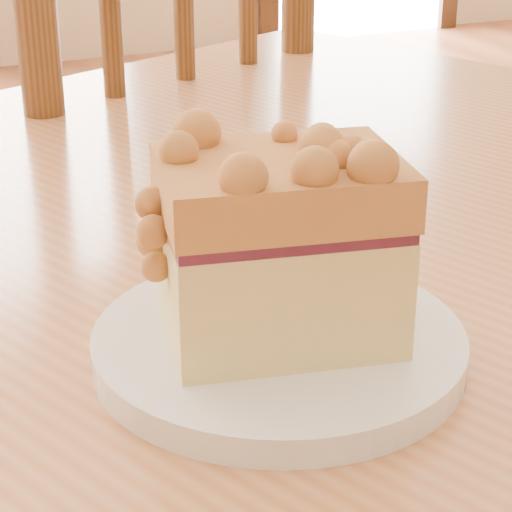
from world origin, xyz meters
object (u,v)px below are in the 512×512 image
at_px(cafe_chair_main, 104,242).
at_px(cake_slice, 281,238).
at_px(cafe_table_main, 137,375).
at_px(plate, 279,347).

bearing_deg(cafe_chair_main, cake_slice, 58.98).
xyz_separation_m(cafe_table_main, cafe_chair_main, (0.12, 0.56, -0.14)).
bearing_deg(cafe_table_main, plate, -102.23).
bearing_deg(cake_slice, cafe_chair_main, 93.89).
xyz_separation_m(cafe_chair_main, cake_slice, (-0.09, -0.73, 0.31)).
bearing_deg(cake_slice, plate, 113.37).
distance_m(cafe_chair_main, cake_slice, 0.80).
relative_size(cafe_table_main, plate, 7.48).
xyz_separation_m(cafe_table_main, cake_slice, (0.03, -0.17, 0.16)).
relative_size(cafe_table_main, cafe_chair_main, 1.44).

